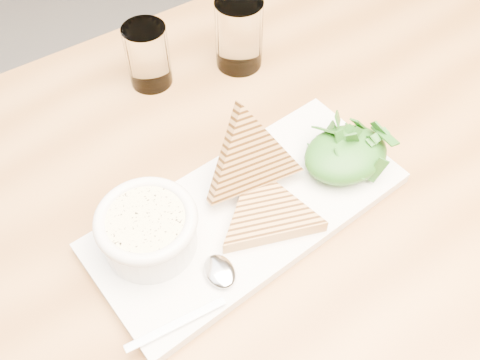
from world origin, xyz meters
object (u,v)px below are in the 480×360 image
platter (248,211)px  glass_near (148,56)px  soup_bowl (149,233)px  glass_far (239,34)px  table_top (294,206)px

platter → glass_near: (-0.01, 0.29, 0.04)m
soup_bowl → glass_near: 0.30m
soup_bowl → glass_far: size_ratio=0.99×
soup_bowl → platter: bearing=-5.6°
table_top → platter: (-0.07, 0.01, 0.03)m
platter → glass_near: 0.29m
soup_bowl → glass_far: 0.36m
platter → glass_far: size_ratio=3.59×
table_top → glass_near: glass_near is taller
glass_near → table_top: bearing=-76.1°
platter → soup_bowl: (-0.12, 0.01, 0.03)m
glass_near → glass_far: glass_far is taller
table_top → soup_bowl: size_ratio=12.23×
table_top → platter: size_ratio=3.36×
soup_bowl → glass_near: size_ratio=1.12×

